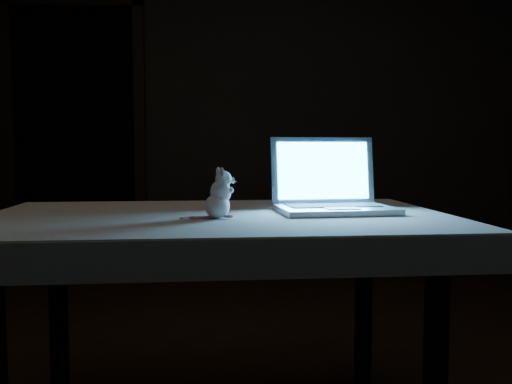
{
  "coord_description": "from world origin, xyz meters",
  "views": [
    {
      "loc": [
        0.11,
        -1.87,
        0.99
      ],
      "look_at": [
        0.18,
        0.07,
        0.84
      ],
      "focal_mm": 40.0,
      "sensor_mm": 36.0,
      "label": 1
    }
  ],
  "objects": [
    {
      "name": "back_wall",
      "position": [
        0.0,
        2.5,
        1.3
      ],
      "size": [
        4.5,
        0.04,
        2.6
      ],
      "primitive_type": "cube",
      "color": "black",
      "rests_on": "ground"
    },
    {
      "name": "doorway",
      "position": [
        -1.1,
        2.5,
        1.06
      ],
      "size": [
        1.06,
        0.36,
        2.13
      ],
      "primitive_type": null,
      "color": "black",
      "rests_on": "back_wall"
    },
    {
      "name": "table",
      "position": [
        0.05,
        0.02,
        0.38
      ],
      "size": [
        1.49,
        1.01,
        0.76
      ],
      "primitive_type": null,
      "rotation": [
        0.0,
        0.0,
        0.07
      ],
      "color": "black",
      "rests_on": "floor"
    },
    {
      "name": "plush_mouse",
      "position": [
        0.06,
        -0.09,
        0.85
      ],
      "size": [
        0.13,
        0.13,
        0.16
      ],
      "primitive_type": null,
      "rotation": [
        0.0,
        0.0,
        -0.13
      ],
      "color": "white",
      "rests_on": "tablecloth"
    },
    {
      "name": "laptop",
      "position": [
        0.46,
        0.06,
        0.9
      ],
      "size": [
        0.43,
        0.39,
        0.26
      ],
      "primitive_type": null,
      "rotation": [
        0.0,
        0.0,
        0.13
      ],
      "color": "silver",
      "rests_on": "tablecloth"
    },
    {
      "name": "tablecloth",
      "position": [
        0.12,
        0.0,
        0.72
      ],
      "size": [
        1.59,
        1.11,
        0.1
      ],
      "primitive_type": null,
      "rotation": [
        0.0,
        0.0,
        0.06
      ],
      "color": "beige",
      "rests_on": "table"
    }
  ]
}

